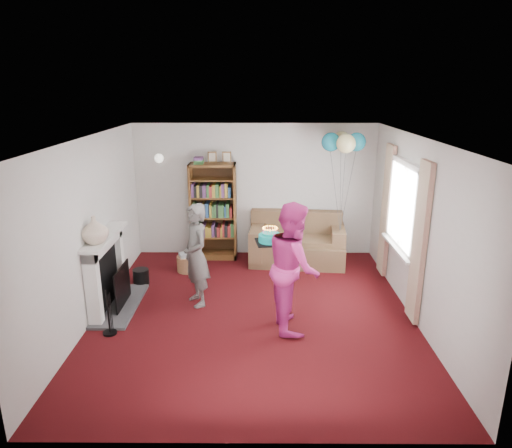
{
  "coord_description": "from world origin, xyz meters",
  "views": [
    {
      "loc": [
        0.07,
        -5.92,
        3.16
      ],
      "look_at": [
        0.03,
        0.6,
        1.17
      ],
      "focal_mm": 32.0,
      "sensor_mm": 36.0,
      "label": 1
    }
  ],
  "objects_px": {
    "sofa": "(297,244)",
    "person_striped": "(196,255)",
    "person_magenta": "(293,266)",
    "birthday_cake": "(270,238)",
    "bookcase": "(214,212)"
  },
  "relations": [
    {
      "from": "sofa",
      "to": "person_striped",
      "type": "relative_size",
      "value": 1.11
    },
    {
      "from": "bookcase",
      "to": "birthday_cake",
      "type": "height_order",
      "value": "bookcase"
    },
    {
      "from": "sofa",
      "to": "bookcase",
      "type": "bearing_deg",
      "value": 177.51
    },
    {
      "from": "bookcase",
      "to": "person_striped",
      "type": "height_order",
      "value": "bookcase"
    },
    {
      "from": "sofa",
      "to": "person_magenta",
      "type": "distance_m",
      "value": 2.48
    },
    {
      "from": "person_striped",
      "to": "birthday_cake",
      "type": "xyz_separation_m",
      "value": [
        1.07,
        -0.31,
        0.37
      ]
    },
    {
      "from": "bookcase",
      "to": "person_magenta",
      "type": "xyz_separation_m",
      "value": [
        1.31,
        -2.64,
        -0.02
      ]
    },
    {
      "from": "person_striped",
      "to": "person_magenta",
      "type": "bearing_deg",
      "value": 36.64
    },
    {
      "from": "sofa",
      "to": "birthday_cake",
      "type": "relative_size",
      "value": 4.56
    },
    {
      "from": "sofa",
      "to": "person_magenta",
      "type": "bearing_deg",
      "value": -90.14
    },
    {
      "from": "bookcase",
      "to": "birthday_cake",
      "type": "distance_m",
      "value": 2.52
    },
    {
      "from": "person_striped",
      "to": "person_magenta",
      "type": "distance_m",
      "value": 1.53
    },
    {
      "from": "sofa",
      "to": "birthday_cake",
      "type": "distance_m",
      "value": 2.28
    },
    {
      "from": "person_magenta",
      "to": "birthday_cake",
      "type": "bearing_deg",
      "value": 35.61
    },
    {
      "from": "bookcase",
      "to": "birthday_cake",
      "type": "xyz_separation_m",
      "value": [
        1.0,
        -2.29,
        0.26
      ]
    }
  ]
}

